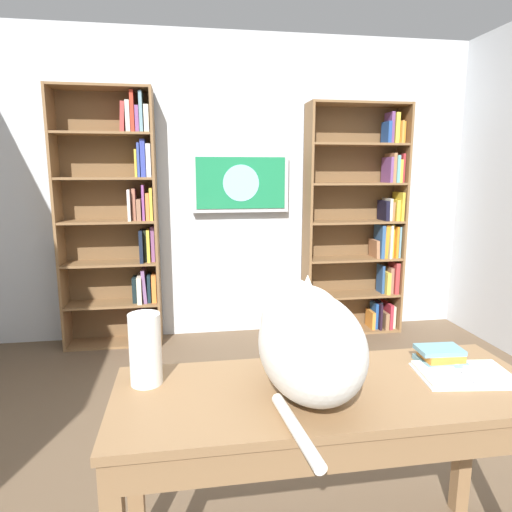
{
  "coord_description": "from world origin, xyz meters",
  "views": [
    {
      "loc": [
        0.45,
        1.89,
        1.51
      ],
      "look_at": [
        -0.01,
        -1.02,
        0.95
      ],
      "focal_mm": 31.5,
      "sensor_mm": 36.0,
      "label": 1
    }
  ],
  "objects_px": {
    "bookshelf_right": "(120,221)",
    "open_binder": "(465,374)",
    "bookshelf_left": "(365,225)",
    "desk_book_stack": "(440,356)",
    "wall_mounted_tv": "(241,183)",
    "paper_towel_roll": "(145,349)",
    "cat": "(308,338)",
    "desk": "(331,424)"
  },
  "relations": [
    {
      "from": "desk",
      "to": "open_binder",
      "type": "relative_size",
      "value": 4.18
    },
    {
      "from": "cat",
      "to": "open_binder",
      "type": "bearing_deg",
      "value": -178.9
    },
    {
      "from": "cat",
      "to": "paper_towel_roll",
      "type": "height_order",
      "value": "cat"
    },
    {
      "from": "bookshelf_left",
      "to": "cat",
      "type": "xyz_separation_m",
      "value": [
        1.26,
        2.59,
        -0.06
      ]
    },
    {
      "from": "desk",
      "to": "open_binder",
      "type": "distance_m",
      "value": 0.52
    },
    {
      "from": "desk",
      "to": "paper_towel_roll",
      "type": "bearing_deg",
      "value": -13.52
    },
    {
      "from": "bookshelf_right",
      "to": "desk",
      "type": "relative_size",
      "value": 1.47
    },
    {
      "from": "bookshelf_left",
      "to": "desk_book_stack",
      "type": "height_order",
      "value": "bookshelf_left"
    },
    {
      "from": "bookshelf_left",
      "to": "cat",
      "type": "height_order",
      "value": "bookshelf_left"
    },
    {
      "from": "bookshelf_left",
      "to": "bookshelf_right",
      "type": "height_order",
      "value": "bookshelf_right"
    },
    {
      "from": "bookshelf_right",
      "to": "desk_book_stack",
      "type": "height_order",
      "value": "bookshelf_right"
    },
    {
      "from": "bookshelf_right",
      "to": "wall_mounted_tv",
      "type": "height_order",
      "value": "bookshelf_right"
    },
    {
      "from": "bookshelf_left",
      "to": "bookshelf_right",
      "type": "bearing_deg",
      "value": -0.03
    },
    {
      "from": "bookshelf_right",
      "to": "open_binder",
      "type": "relative_size",
      "value": 6.14
    },
    {
      "from": "paper_towel_roll",
      "to": "open_binder",
      "type": "bearing_deg",
      "value": 173.57
    },
    {
      "from": "bookshelf_right",
      "to": "desk",
      "type": "height_order",
      "value": "bookshelf_right"
    },
    {
      "from": "wall_mounted_tv",
      "to": "bookshelf_left",
      "type": "bearing_deg",
      "value": 175.9
    },
    {
      "from": "bookshelf_left",
      "to": "paper_towel_roll",
      "type": "height_order",
      "value": "bookshelf_left"
    },
    {
      "from": "bookshelf_left",
      "to": "wall_mounted_tv",
      "type": "xyz_separation_m",
      "value": [
        1.15,
        -0.08,
        0.39
      ]
    },
    {
      "from": "paper_towel_roll",
      "to": "desk_book_stack",
      "type": "xyz_separation_m",
      "value": [
        -1.11,
        0.01,
        -0.09
      ]
    },
    {
      "from": "paper_towel_roll",
      "to": "desk_book_stack",
      "type": "relative_size",
      "value": 1.45
    },
    {
      "from": "paper_towel_roll",
      "to": "desk_book_stack",
      "type": "bearing_deg",
      "value": 179.38
    },
    {
      "from": "wall_mounted_tv",
      "to": "desk",
      "type": "height_order",
      "value": "wall_mounted_tv"
    },
    {
      "from": "cat",
      "to": "desk_book_stack",
      "type": "height_order",
      "value": "cat"
    },
    {
      "from": "bookshelf_left",
      "to": "bookshelf_right",
      "type": "distance_m",
      "value": 2.2
    },
    {
      "from": "paper_towel_roll",
      "to": "bookshelf_left",
      "type": "bearing_deg",
      "value": -126.42
    },
    {
      "from": "open_binder",
      "to": "paper_towel_roll",
      "type": "relative_size",
      "value": 1.4
    },
    {
      "from": "bookshelf_right",
      "to": "cat",
      "type": "height_order",
      "value": "bookshelf_right"
    },
    {
      "from": "desk_book_stack",
      "to": "paper_towel_roll",
      "type": "bearing_deg",
      "value": -0.62
    },
    {
      "from": "cat",
      "to": "desk_book_stack",
      "type": "xyz_separation_m",
      "value": [
        -0.57,
        -0.13,
        -0.16
      ]
    },
    {
      "from": "bookshelf_right",
      "to": "desk",
      "type": "bearing_deg",
      "value": 111.53
    },
    {
      "from": "cat",
      "to": "paper_towel_roll",
      "type": "relative_size",
      "value": 2.58
    },
    {
      "from": "cat",
      "to": "wall_mounted_tv",
      "type": "bearing_deg",
      "value": -92.34
    },
    {
      "from": "bookshelf_right",
      "to": "open_binder",
      "type": "bearing_deg",
      "value": 120.74
    },
    {
      "from": "bookshelf_right",
      "to": "desk_book_stack",
      "type": "xyz_separation_m",
      "value": [
        -1.5,
        2.46,
        -0.28
      ]
    },
    {
      "from": "desk_book_stack",
      "to": "wall_mounted_tv",
      "type": "bearing_deg",
      "value": -79.83
    },
    {
      "from": "wall_mounted_tv",
      "to": "cat",
      "type": "xyz_separation_m",
      "value": [
        0.11,
        2.67,
        -0.45
      ]
    },
    {
      "from": "bookshelf_left",
      "to": "desk",
      "type": "distance_m",
      "value": 2.88
    },
    {
      "from": "bookshelf_left",
      "to": "desk",
      "type": "relative_size",
      "value": 1.42
    },
    {
      "from": "wall_mounted_tv",
      "to": "desk",
      "type": "relative_size",
      "value": 0.58
    },
    {
      "from": "wall_mounted_tv",
      "to": "open_binder",
      "type": "distance_m",
      "value": 2.77
    },
    {
      "from": "bookshelf_left",
      "to": "wall_mounted_tv",
      "type": "distance_m",
      "value": 1.22
    }
  ]
}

